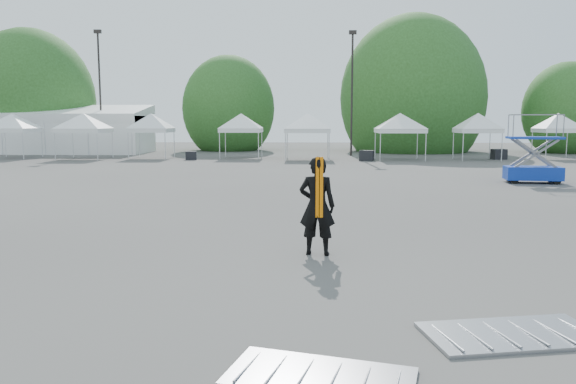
{
  "coord_description": "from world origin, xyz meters",
  "views": [
    {
      "loc": [
        -0.27,
        -13.21,
        2.77
      ],
      "look_at": [
        -0.73,
        -1.61,
        1.3
      ],
      "focal_mm": 35.0,
      "sensor_mm": 36.0,
      "label": 1
    }
  ],
  "objects": [
    {
      "name": "tent_c",
      "position": [
        -12.09,
        28.27,
        3.06
      ],
      "size": [
        4.1,
        4.1,
        3.88
      ],
      "color": "silver",
      "rests_on": "ground"
    },
    {
      "name": "crate_east",
      "position": [
        13.42,
        28.08,
        0.37
      ],
      "size": [
        1.07,
        0.9,
        0.74
      ],
      "primitive_type": "cube",
      "rotation": [
        0.0,
        0.0,
        0.18
      ],
      "color": "black",
      "rests_on": "ground"
    },
    {
      "name": "tent_e",
      "position": [
        -0.49,
        27.39,
        3.06
      ],
      "size": [
        4.58,
        4.58,
        3.88
      ],
      "color": "silver",
      "rests_on": "ground"
    },
    {
      "name": "tree_far_e",
      "position": [
        22.0,
        37.0,
        3.63
      ],
      "size": [
        3.84,
        3.84,
        5.84
      ],
      "color": "#382314",
      "rests_on": "ground"
    },
    {
      "name": "scissor_lift",
      "position": [
        9.73,
        12.3,
        1.55
      ],
      "size": [
        2.5,
        1.47,
        3.07
      ],
      "rotation": [
        0.0,
        0.0,
        -0.12
      ],
      "color": "#0C259E",
      "rests_on": "ground"
    },
    {
      "name": "tent_b",
      "position": [
        -16.76,
        27.21,
        3.06
      ],
      "size": [
        4.59,
        4.59,
        3.88
      ],
      "color": "silver",
      "rests_on": "ground"
    },
    {
      "name": "tree_mid_w",
      "position": [
        -8.0,
        40.0,
        3.93
      ],
      "size": [
        4.16,
        4.16,
        6.33
      ],
      "color": "#382314",
      "rests_on": "ground"
    },
    {
      "name": "tree_far_w",
      "position": [
        -26.0,
        38.0,
        4.54
      ],
      "size": [
        4.8,
        4.8,
        7.3
      ],
      "color": "#382314",
      "rests_on": "ground"
    },
    {
      "name": "marquee",
      "position": [
        -22.0,
        35.0,
        1.97
      ],
      "size": [
        15.0,
        6.25,
        4.23
      ],
      "color": "white",
      "rests_on": "ground"
    },
    {
      "name": "tent_f",
      "position": [
        6.09,
        27.19,
        3.06
      ],
      "size": [
        4.67,
        4.67,
        3.88
      ],
      "color": "silver",
      "rests_on": "ground"
    },
    {
      "name": "crate_mid",
      "position": [
        3.67,
        26.11,
        0.37
      ],
      "size": [
        1.12,
        0.98,
        0.73
      ],
      "primitive_type": "cube",
      "rotation": [
        0.0,
        0.0,
        -0.29
      ],
      "color": "black",
      "rests_on": "ground"
    },
    {
      "name": "crate_west",
      "position": [
        -8.83,
        26.7,
        0.3
      ],
      "size": [
        0.88,
        0.74,
        0.6
      ],
      "primitive_type": "cube",
      "rotation": [
        0.0,
        0.0,
        0.2
      ],
      "color": "black",
      "rests_on": "ground"
    },
    {
      "name": "tent_d",
      "position": [
        -5.43,
        28.68,
        3.06
      ],
      "size": [
        4.28,
        4.28,
        3.88
      ],
      "color": "silver",
      "rests_on": "ground"
    },
    {
      "name": "ground",
      "position": [
        0.0,
        0.0,
        0.0
      ],
      "size": [
        120.0,
        120.0,
        0.0
      ],
      "primitive_type": "plane",
      "color": "#474442",
      "rests_on": "ground"
    },
    {
      "name": "barrier_mid",
      "position": [
        2.37,
        -6.12,
        0.04
      ],
      "size": [
        2.43,
        1.54,
        0.07
      ],
      "rotation": [
        0.0,
        0.0,
        0.19
      ],
      "color": "#919399",
      "rests_on": "ground"
    },
    {
      "name": "tent_a",
      "position": [
        -22.49,
        28.05,
        3.06
      ],
      "size": [
        4.37,
        4.37,
        3.88
      ],
      "color": "silver",
      "rests_on": "ground"
    },
    {
      "name": "tent_h",
      "position": [
        17.8,
        28.76,
        3.06
      ],
      "size": [
        3.95,
        3.95,
        3.88
      ],
      "color": "silver",
      "rests_on": "ground"
    },
    {
      "name": "tree_mid_e",
      "position": [
        9.0,
        39.0,
        4.84
      ],
      "size": [
        5.12,
        5.12,
        7.79
      ],
      "color": "#382314",
      "rests_on": "ground"
    },
    {
      "name": "light_pole_east",
      "position": [
        3.0,
        32.0,
        5.52
      ],
      "size": [
        0.6,
        0.25,
        9.8
      ],
      "color": "black",
      "rests_on": "ground"
    },
    {
      "name": "man",
      "position": [
        -0.12,
        -1.73,
        1.03
      ],
      "size": [
        0.81,
        0.58,
        2.06
      ],
      "rotation": [
        0.0,
        0.0,
        3.02
      ],
      "color": "black",
      "rests_on": "ground"
    },
    {
      "name": "barrier_left",
      "position": [
        -0.15,
        -7.43,
        0.03
      ],
      "size": [
        2.2,
        1.49,
        0.06
      ],
      "rotation": [
        0.0,
        0.0,
        -0.26
      ],
      "color": "#919399",
      "rests_on": "ground"
    },
    {
      "name": "light_pole_west",
      "position": [
        -18.0,
        34.0,
        5.77
      ],
      "size": [
        0.6,
        0.25,
        10.3
      ],
      "color": "black",
      "rests_on": "ground"
    },
    {
      "name": "tent_g",
      "position": [
        11.6,
        27.38,
        3.06
      ],
      "size": [
        4.04,
        4.04,
        3.88
      ],
      "color": "silver",
      "rests_on": "ground"
    }
  ]
}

